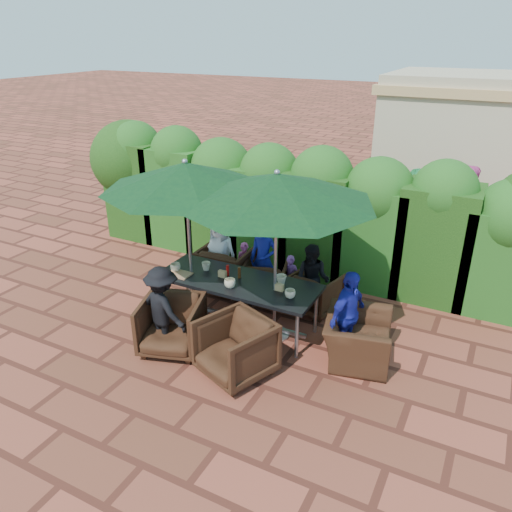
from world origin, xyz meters
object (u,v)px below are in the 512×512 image
at_px(umbrella_right, 277,188).
at_px(chair_far_right, 316,290).
at_px(chair_near_left, 171,323).
at_px(chair_far_mid, 266,277).
at_px(chair_near_right, 235,346).
at_px(chair_far_left, 227,266).
at_px(chair_end_right, 358,332).
at_px(dining_table, 238,285).
at_px(umbrella_left, 186,176).

distance_m(umbrella_right, chair_far_right, 2.12).
xyz_separation_m(chair_far_right, chair_near_left, (-1.37, -1.92, 0.07)).
bearing_deg(chair_far_mid, chair_near_right, 90.48).
height_order(umbrella_right, chair_far_left, umbrella_right).
distance_m(umbrella_right, chair_far_mid, 2.18).
bearing_deg(chair_end_right, dining_table, 77.54).
xyz_separation_m(umbrella_left, umbrella_right, (1.36, 0.06, 0.00)).
bearing_deg(umbrella_right, umbrella_left, -177.57).
height_order(chair_far_left, chair_far_mid, chair_far_left).
relative_size(dining_table, chair_far_right, 3.45).
height_order(dining_table, chair_end_right, chair_end_right).
height_order(chair_near_left, chair_near_right, chair_near_right).
distance_m(dining_table, chair_far_right, 1.34).
height_order(umbrella_right, chair_near_left, umbrella_right).
bearing_deg(chair_near_left, umbrella_left, 88.19).
height_order(umbrella_right, chair_far_mid, umbrella_right).
distance_m(umbrella_left, chair_far_right, 2.68).
bearing_deg(umbrella_left, umbrella_right, 2.43).
xyz_separation_m(dining_table, chair_end_right, (1.82, -0.01, -0.25)).
distance_m(umbrella_left, chair_far_mid, 2.25).
bearing_deg(chair_near_right, umbrella_right, 108.40).
distance_m(chair_far_mid, chair_end_right, 2.08).
bearing_deg(chair_far_right, chair_far_mid, 13.00).
relative_size(chair_near_right, chair_end_right, 0.87).
height_order(umbrella_left, chair_far_left, umbrella_left).
height_order(chair_far_mid, chair_near_left, chair_near_left).
distance_m(dining_table, chair_end_right, 1.84).
distance_m(chair_near_left, chair_end_right, 2.51).
xyz_separation_m(dining_table, chair_near_left, (-0.50, -0.95, -0.26)).
bearing_deg(chair_far_left, chair_near_right, 121.30).
distance_m(dining_table, umbrella_left, 1.71).
xyz_separation_m(chair_far_left, chair_near_left, (0.23, -1.89, -0.01)).
bearing_deg(chair_far_mid, chair_end_right, 136.87).
xyz_separation_m(chair_far_mid, chair_far_right, (0.88, -0.01, -0.02)).
relative_size(chair_far_mid, chair_near_right, 0.86).
height_order(umbrella_left, chair_far_mid, umbrella_left).
bearing_deg(chair_near_right, chair_end_right, 60.50).
xyz_separation_m(chair_far_right, chair_end_right, (0.96, -0.97, 0.08)).
height_order(chair_far_right, chair_end_right, chair_end_right).
bearing_deg(umbrella_right, chair_far_right, 74.96).
distance_m(dining_table, chair_near_right, 1.20).
height_order(umbrella_right, chair_near_right, umbrella_right).
relative_size(chair_far_left, chair_near_left, 1.03).
bearing_deg(chair_near_left, umbrella_right, 22.67).
xyz_separation_m(umbrella_left, chair_near_right, (1.30, -0.97, -1.79)).
relative_size(chair_far_left, chair_far_mid, 1.17).
relative_size(dining_table, chair_end_right, 2.47).
height_order(chair_far_left, chair_far_right, chair_far_left).
relative_size(umbrella_left, umbrella_right, 0.94).
bearing_deg(umbrella_right, chair_end_right, 0.09).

